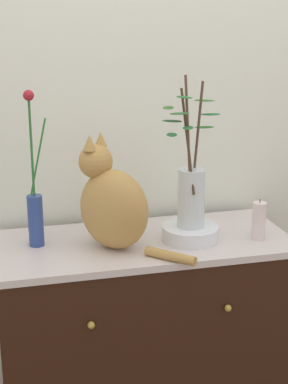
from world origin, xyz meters
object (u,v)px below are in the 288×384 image
sideboard (144,340)px  vase_slim_green (35,208)px  vase_glass_clear (191,191)px  cat_sitting (112,203)px  candle_pillar (259,221)px  bowl_porcelain (190,233)px

sideboard → vase_slim_green: vase_slim_green is taller
sideboard → vase_glass_clear: bearing=-13.8°
vase_slim_green → vase_glass_clear: size_ratio=1.02×
cat_sitting → vase_glass_clear: 0.28m
sideboard → vase_glass_clear: size_ratio=2.00×
vase_glass_clear → candle_pillar: size_ratio=3.55×
candle_pillar → cat_sitting: bearing=174.4°
sideboard → vase_slim_green: (-0.38, 0.04, 0.55)m
cat_sitting → vase_slim_green: 0.27m
sideboard → candle_pillar: bearing=-12.9°
candle_pillar → vase_slim_green: bearing=170.2°
vase_slim_green → vase_glass_clear: bearing=-8.6°
cat_sitting → bowl_porcelain: 0.31m
sideboard → bowl_porcelain: bowl_porcelain is taller
vase_glass_clear → candle_pillar: 0.27m
vase_slim_green → vase_glass_clear: 0.55m
sideboard → vase_glass_clear: (0.16, -0.04, 0.59)m
vase_slim_green → candle_pillar: vase_slim_green is taller
vase_glass_clear → candle_pillar: bearing=-12.3°
bowl_porcelain → candle_pillar: 0.25m
bowl_porcelain → vase_slim_green: bearing=171.5°
vase_slim_green → candle_pillar: 0.79m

